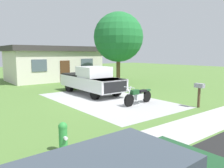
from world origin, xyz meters
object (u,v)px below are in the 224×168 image
Objects in this scene: motorcycle at (138,96)px; neighbor_house at (54,63)px; shade_tree at (118,37)px; mailbox at (199,89)px; fire_hydrant at (63,137)px; pickup_truck at (91,80)px.

neighbor_house is at bearing 84.79° from motorcycle.
mailbox is at bearing -105.62° from shade_tree.
mailbox is at bearing 3.93° from fire_hydrant.
shade_tree is at bearing 57.49° from motorcycle.
shade_tree reaches higher than fire_hydrant.
pickup_truck is at bearing 52.56° from fire_hydrant.
shade_tree is at bearing 30.75° from pickup_truck.
shade_tree is 0.68× the size of neighbor_house.
mailbox reaches higher than motorcycle.
fire_hydrant is 15.35m from shade_tree.
neighbor_house is at bearing 92.40° from mailbox.
shade_tree is at bearing -62.20° from neighbor_house.
mailbox is at bearing -87.60° from neighbor_house.
neighbor_house is at bearing 117.80° from shade_tree.
pickup_truck is 0.59× the size of neighbor_house.
mailbox reaches higher than fire_hydrant.
motorcycle is 9.53m from shade_tree.
pickup_truck is at bearing 107.56° from mailbox.
motorcycle is at bearing -95.21° from neighbor_house.
shade_tree reaches higher than mailbox.
motorcycle is 14.02m from neighbor_house.
mailbox is at bearing -72.44° from pickup_truck.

